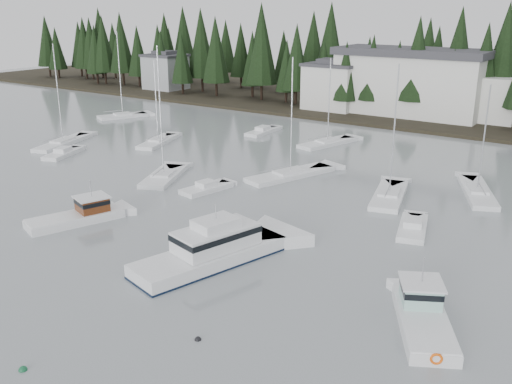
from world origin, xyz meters
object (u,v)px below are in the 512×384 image
Objects in this scene: house_west at (333,85)px; sailboat_1 at (327,144)px; sailboat_11 at (63,144)px; runabout_3 at (263,132)px; sailboat_3 at (158,143)px; lobster_boat_brown at (79,216)px; house_far_west at (166,71)px; sailboat_9 at (164,178)px; sailboat_2 at (477,194)px; sailboat_4 at (123,117)px; runabout_4 at (206,189)px; runabout_1 at (413,229)px; runabout_0 at (63,154)px; harbor_inn at (423,83)px; sailboat_10 at (389,197)px; cabin_cruiser_center at (212,253)px; sailboat_5 at (290,176)px; lobster_boat_teal at (423,317)px.

house_west is 0.79× the size of sailboat_1.
sailboat_11 is 1.99× the size of runabout_3.
sailboat_3 is at bearing -102.89° from house_west.
lobster_boat_brown is at bearing -171.88° from sailboat_1.
sailboat_9 is at bearing -47.06° from house_far_west.
house_west is 0.65× the size of sailboat_9.
sailboat_2 is at bearing -97.52° from sailboat_11.
sailboat_9 is (30.66, -22.39, -0.00)m from sailboat_4.
runabout_4 is (-23.18, -14.66, 0.08)m from sailboat_2.
sailboat_1 is 1.05× the size of sailboat_2.
sailboat_3 is 0.79× the size of sailboat_9.
runabout_1 is (20.64, -23.73, 0.07)m from sailboat_1.
sailboat_2 is 49.30m from runabout_0.
sailboat_9 is at bearing 75.79° from runabout_1.
sailboat_4 is (-41.55, -28.55, -5.69)m from harbor_inn.
sailboat_10 is at bearing -98.68° from runabout_0.
lobster_boat_brown is 1.23× the size of runabout_3.
lobster_boat_brown is at bearing -52.23° from house_far_west.
cabin_cruiser_center is 1.79× the size of runabout_3.
runabout_0 is (-28.45, -50.71, -5.64)m from harbor_inn.
sailboat_4 is at bearing 61.81° from lobster_boat_brown.
sailboat_5 is at bearing -116.48° from sailboat_3.
runabout_0 is (-24.81, -24.30, 0.07)m from sailboat_1.
sailboat_10 is 2.03× the size of runabout_0.
runabout_4 is at bearing -94.76° from harbor_inn.
runabout_3 is (-4.17, 25.62, 0.04)m from sailboat_9.
cabin_cruiser_center is at bearing -102.86° from sailboat_4.
harbor_inn is 2.56× the size of sailboat_2.
harbor_inn is 4.20× the size of runabout_3.
sailboat_5 is at bearing 71.68° from sailboat_10.
sailboat_9 is (-29.77, -13.99, 0.03)m from sailboat_2.
sailboat_5 reaches higher than runabout_0.
runabout_4 is at bearing -117.49° from sailboat_11.
sailboat_1 reaches higher than cabin_cruiser_center.
harbor_inn is 2.01× the size of sailboat_4.
cabin_cruiser_center is at bearing -70.22° from house_west.
lobster_boat_teal is 31.50m from sailboat_5.
sailboat_11 is at bearing 81.06° from cabin_cruiser_center.
house_far_west is at bearing 53.44° from sailboat_4.
harbor_inn is at bearing -8.94° from lobster_boat_teal.
sailboat_1 is at bearing -63.71° from house_west.
house_west is 1.61× the size of runabout_4.
harbor_inn is 57.86m from sailboat_11.
runabout_0 is (-40.47, -7.66, 0.06)m from sailboat_10.
sailboat_11 is (-18.44, -43.51, -4.58)m from house_west.
sailboat_10 is at bearing -103.47° from sailboat_11.
lobster_boat_teal is 0.68× the size of sailboat_1.
sailboat_3 is (-45.94, 25.27, -0.45)m from lobster_boat_teal.
sailboat_10 reaches higher than sailboat_1.
harbor_inn is 2.17× the size of sailboat_10.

